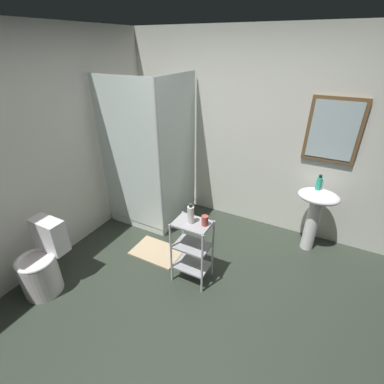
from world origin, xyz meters
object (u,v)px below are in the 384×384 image
pedestal_sink (316,209)px  hand_soap_bottle (319,183)px  storage_cart (192,247)px  lotion_bottle_white (191,214)px  rinse_cup (205,221)px  toilet (42,264)px  bath_mat (157,252)px  shower_stall (155,189)px

pedestal_sink → hand_soap_bottle: (-0.03, 0.04, 0.31)m
storage_cart → lotion_bottle_white: (-0.01, -0.00, 0.40)m
lotion_bottle_white → rinse_cup: bearing=11.5°
storage_cart → rinse_cup: 0.38m
hand_soap_bottle → rinse_cup: bearing=-127.8°
toilet → rinse_cup: size_ratio=7.35×
toilet → bath_mat: (0.71, 0.99, -0.31)m
toilet → lotion_bottle_white: (1.28, 0.82, 0.52)m
pedestal_sink → bath_mat: size_ratio=1.35×
toilet → rinse_cup: 1.72m
rinse_cup → toilet: bearing=-149.2°
rinse_cup → bath_mat: 1.07m
toilet → storage_cart: toilet is taller
shower_stall → hand_soap_bottle: size_ratio=10.95×
storage_cart → lotion_bottle_white: bearing=-162.2°
hand_soap_bottle → shower_stall: bearing=-170.3°
lotion_bottle_white → bath_mat: (-0.57, 0.17, -0.83)m
pedestal_sink → bath_mat: bearing=-149.3°
toilet → hand_soap_bottle: hand_soap_bottle is taller
pedestal_sink → hand_soap_bottle: size_ratio=4.44×
pedestal_sink → storage_cart: 1.56m
hand_soap_bottle → lotion_bottle_white: 1.57m
rinse_cup → bath_mat: size_ratio=0.17×
hand_soap_bottle → lotion_bottle_white: (-1.03, -1.18, -0.05)m
storage_cart → rinse_cup: (0.13, 0.02, 0.36)m
storage_cart → toilet: bearing=-147.5°
toilet → rinse_cup: bearing=30.8°
pedestal_sink → rinse_cup: (-0.93, -1.11, 0.21)m
toilet → hand_soap_bottle: 3.11m
toilet → storage_cart: (1.29, 0.82, 0.12)m
shower_stall → bath_mat: bearing=-55.5°
hand_soap_bottle → lotion_bottle_white: hand_soap_bottle is taller
hand_soap_bottle → toilet: bearing=-139.1°
toilet → bath_mat: 1.26m
lotion_bottle_white → bath_mat: 1.02m
toilet → hand_soap_bottle: bearing=40.9°
pedestal_sink → storage_cart: (-1.05, -1.14, -0.14)m
shower_stall → toilet: bearing=-98.7°
hand_soap_bottle → rinse_cup: 1.46m
lotion_bottle_white → rinse_cup: (0.14, 0.03, -0.05)m
shower_stall → hand_soap_bottle: bearing=9.7°
toilet → lotion_bottle_white: 1.61m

